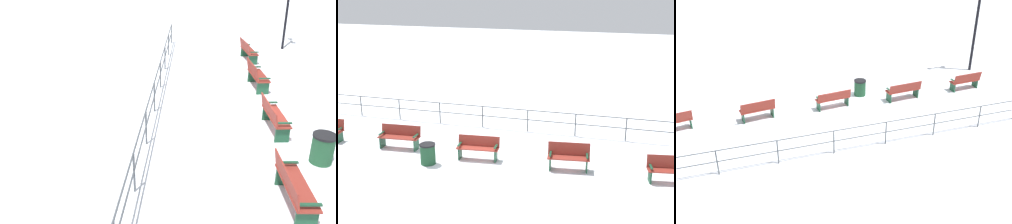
% 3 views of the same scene
% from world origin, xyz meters
% --- Properties ---
extents(ground_plane, '(80.00, 80.00, 0.00)m').
position_xyz_m(ground_plane, '(0.00, 0.00, 0.00)').
color(ground_plane, white).
rests_on(ground_plane, ground).
extents(bench_nearest, '(0.59, 1.54, 0.90)m').
position_xyz_m(bench_nearest, '(-0.15, -6.67, 0.47)').
color(bench_nearest, maroon).
rests_on(bench_nearest, ground).
extents(bench_second, '(0.64, 1.66, 0.89)m').
position_xyz_m(bench_second, '(-0.21, -3.34, 0.48)').
color(bench_second, maroon).
rests_on(bench_second, ground).
extents(bench_third, '(0.63, 1.60, 0.86)m').
position_xyz_m(bench_third, '(-0.01, -0.01, 0.47)').
color(bench_third, maroon).
rests_on(bench_third, ground).
extents(bench_fourth, '(0.71, 1.51, 0.93)m').
position_xyz_m(bench_fourth, '(-0.03, 3.32, 0.48)').
color(bench_fourth, maroon).
rests_on(bench_fourth, ground).
extents(lamppost_near, '(0.26, 1.11, 4.33)m').
position_xyz_m(lamppost_near, '(1.98, -8.35, 2.82)').
color(lamppost_near, black).
rests_on(lamppost_near, ground).
extents(waterfront_railing, '(0.05, 18.66, 0.98)m').
position_xyz_m(waterfront_railing, '(-3.49, -0.00, 0.67)').
color(waterfront_railing, '#4C5156').
rests_on(waterfront_railing, ground).
extents(trash_bin, '(0.57, 0.57, 0.76)m').
position_xyz_m(trash_bin, '(0.89, -1.60, 0.38)').
color(trash_bin, '#1E4C2D').
rests_on(trash_bin, ground).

